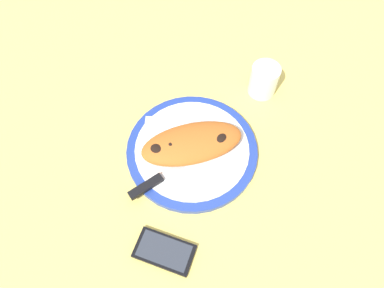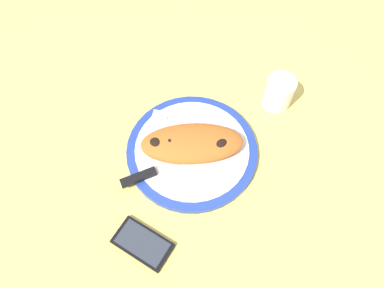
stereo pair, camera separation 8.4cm
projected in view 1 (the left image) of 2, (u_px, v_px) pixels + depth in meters
ground_plane at (192, 155)px, 88.88cm from camera, size 150.00×150.00×3.00cm
plate at (192, 150)px, 86.80cm from camera, size 32.11×32.11×1.86cm
calzone at (192, 142)px, 84.13cm from camera, size 26.08×15.33×4.67cm
fork at (173, 121)px, 89.71cm from camera, size 17.58×3.27×0.40cm
knife at (160, 178)px, 81.45cm from camera, size 20.90×13.67×1.20cm
smartphone at (164, 251)px, 74.92cm from camera, size 14.15×11.23×1.16cm
water_glass at (263, 81)px, 93.88cm from camera, size 7.44×7.44×8.73cm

